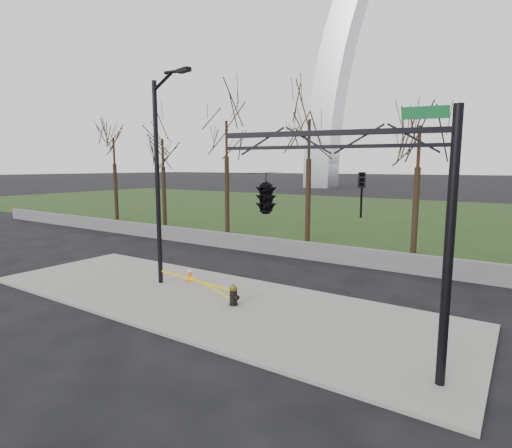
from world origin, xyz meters
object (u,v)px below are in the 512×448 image
Objects in this scene: fire_hydrant at (234,295)px; traffic_signal_mast at (297,194)px; traffic_cone at (190,273)px; street_light at (160,168)px.

fire_hydrant is 5.66m from traffic_signal_mast.
fire_hydrant is 3.59m from traffic_cone.
fire_hydrant is 0.12× the size of traffic_signal_mast.
traffic_signal_mast reaches higher than traffic_cone.
traffic_cone is at bearing 138.52° from traffic_signal_mast.
traffic_cone is 8.69m from traffic_signal_mast.
street_light is (-0.57, -0.91, 4.30)m from traffic_cone.
traffic_signal_mast is at bearing -8.27° from street_light.
fire_hydrant is 5.77m from street_light.
traffic_cone is 4.43m from street_light.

